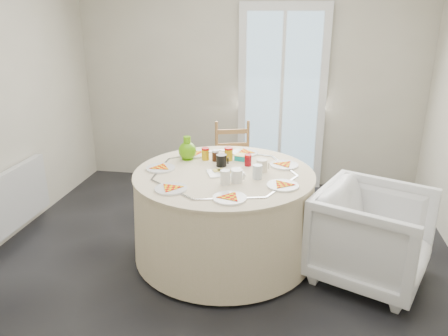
% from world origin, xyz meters
% --- Properties ---
extents(floor, '(4.00, 4.00, 0.00)m').
position_xyz_m(floor, '(0.00, 0.00, 0.00)').
color(floor, black).
rests_on(floor, ground).
extents(wall_back, '(4.00, 0.02, 2.60)m').
position_xyz_m(wall_back, '(0.00, 2.00, 1.30)').
color(wall_back, '#BCB5A3').
rests_on(wall_back, floor).
extents(glass_door, '(1.00, 0.08, 2.10)m').
position_xyz_m(glass_door, '(0.40, 1.95, 1.05)').
color(glass_door, silver).
rests_on(glass_door, floor).
extents(radiator, '(0.07, 1.00, 0.55)m').
position_xyz_m(radiator, '(-1.94, 0.20, 0.38)').
color(radiator, silver).
rests_on(radiator, floor).
extents(table, '(1.53, 1.53, 0.77)m').
position_xyz_m(table, '(0.02, 0.22, 0.38)').
color(table, beige).
rests_on(table, floor).
extents(wooden_chair, '(0.49, 0.48, 0.90)m').
position_xyz_m(wooden_chair, '(-0.05, 1.28, 0.47)').
color(wooden_chair, olive).
rests_on(wooden_chair, floor).
extents(armchair, '(1.01, 1.03, 0.82)m').
position_xyz_m(armchair, '(1.21, 0.05, 0.39)').
color(armchair, white).
rests_on(armchair, floor).
extents(place_settings, '(1.38, 1.38, 0.02)m').
position_xyz_m(place_settings, '(0.02, 0.22, 0.77)').
color(place_settings, silver).
rests_on(place_settings, table).
extents(jar_cluster, '(0.48, 0.31, 0.13)m').
position_xyz_m(jar_cluster, '(-0.01, 0.46, 0.82)').
color(jar_cluster, '#A0451D').
rests_on(jar_cluster, table).
extents(butter_tub, '(0.15, 0.12, 0.05)m').
position_xyz_m(butter_tub, '(0.13, 0.55, 0.79)').
color(butter_tub, '#0BA39F').
rests_on(butter_tub, table).
extents(green_pitcher, '(0.20, 0.20, 0.21)m').
position_xyz_m(green_pitcher, '(-0.35, 0.49, 0.87)').
color(green_pitcher, '#529E09').
rests_on(green_pitcher, table).
extents(cheese_platter, '(0.34, 0.28, 0.04)m').
position_xyz_m(cheese_platter, '(0.04, 0.20, 0.77)').
color(cheese_platter, white).
rests_on(cheese_platter, table).
extents(mugs_glasses, '(0.81, 0.81, 0.12)m').
position_xyz_m(mugs_glasses, '(0.15, 0.25, 0.81)').
color(mugs_glasses, gray).
rests_on(mugs_glasses, table).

